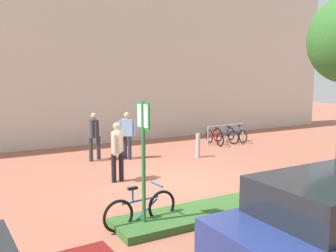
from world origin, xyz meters
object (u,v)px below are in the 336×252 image
(bollard_steel, at_px, (198,145))
(person_shirt_white, at_px, (127,132))
(bike_at_sign, at_px, (141,210))
(bike_rack_cluster, at_px, (226,135))
(parking_sign_post, at_px, (143,147))
(person_suited_dark, at_px, (94,133))
(person_shirt_blue, at_px, (117,148))

(bollard_steel, relative_size, person_shirt_white, 0.52)
(bike_at_sign, bearing_deg, bike_rack_cluster, 42.14)
(parking_sign_post, bearing_deg, bollard_steel, 47.11)
(person_suited_dark, bearing_deg, bollard_steel, -21.69)
(person_shirt_white, bearing_deg, bollard_steel, -23.89)
(bike_rack_cluster, xyz_separation_m, person_shirt_blue, (-6.56, -3.40, 0.63))
(person_shirt_blue, bearing_deg, bollard_steel, 21.99)
(bike_at_sign, distance_m, person_shirt_white, 6.29)
(bike_rack_cluster, bearing_deg, bike_at_sign, -137.86)
(parking_sign_post, relative_size, bike_at_sign, 1.53)
(bike_rack_cluster, distance_m, person_shirt_blue, 7.42)
(bike_at_sign, height_order, person_shirt_white, person_shirt_white)
(bollard_steel, bearing_deg, person_suited_dark, 158.31)
(bike_at_sign, bearing_deg, person_suited_dark, 80.04)
(bollard_steel, bearing_deg, person_shirt_white, 156.11)
(person_suited_dark, distance_m, person_shirt_blue, 2.95)
(person_shirt_white, height_order, person_suited_dark, same)
(bike_at_sign, distance_m, person_suited_dark, 6.32)
(person_shirt_white, bearing_deg, bike_rack_cluster, 8.85)
(bike_at_sign, bearing_deg, bollard_steel, 46.20)
(person_shirt_white, bearing_deg, person_shirt_blue, -118.62)
(bike_rack_cluster, bearing_deg, person_shirt_white, -171.15)
(parking_sign_post, bearing_deg, bike_at_sign, 85.76)
(bike_rack_cluster, xyz_separation_m, bollard_steel, (-2.76, -1.86, 0.10))
(parking_sign_post, bearing_deg, person_shirt_white, 69.75)
(bollard_steel, relative_size, person_shirt_blue, 0.52)
(parking_sign_post, distance_m, bollard_steel, 6.89)
(bike_rack_cluster, height_order, person_shirt_white, person_shirt_white)
(parking_sign_post, xyz_separation_m, person_shirt_white, (2.22, 6.03, -0.68))
(bollard_steel, distance_m, person_shirt_blue, 4.14)
(parking_sign_post, xyz_separation_m, person_shirt_blue, (0.81, 3.43, -0.68))
(person_shirt_white, xyz_separation_m, person_suited_dark, (-1.12, 0.34, 0.00))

